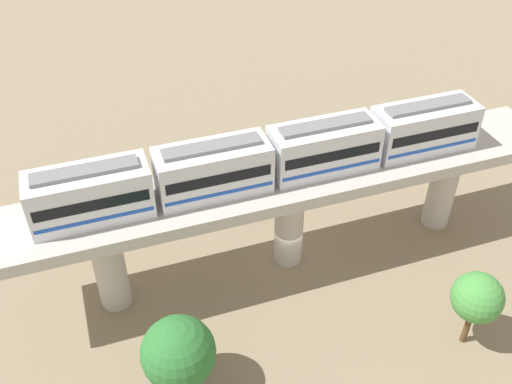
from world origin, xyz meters
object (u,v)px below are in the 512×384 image
at_px(tree_mid_lot, 178,353).
at_px(parked_car_silver, 254,198).
at_px(train, 270,158).
at_px(parked_car_red, 366,148).
at_px(parked_car_orange, 124,213).
at_px(tree_near_viaduct, 477,298).

bearing_deg(tree_mid_lot, parked_car_silver, 147.26).
height_order(train, parked_car_red, train).
bearing_deg(tree_mid_lot, parked_car_red, 130.32).
distance_m(parked_car_orange, tree_near_viaduct, 24.63).
distance_m(parked_car_silver, tree_near_viaduct, 17.90).
distance_m(parked_car_red, parked_car_silver, 11.69).
relative_size(parked_car_orange, parked_car_silver, 1.02).
distance_m(parked_car_orange, parked_car_silver, 9.64).
xyz_separation_m(train, parked_car_silver, (-6.07, 1.05, -7.92)).
height_order(train, tree_mid_lot, train).
height_order(parked_car_red, tree_near_viaduct, tree_near_viaduct).
xyz_separation_m(train, parked_car_red, (-9.37, 12.27, -7.92)).
bearing_deg(parked_car_red, train, -57.99).
relative_size(parked_car_red, tree_near_viaduct, 0.83).
relative_size(parked_car_red, tree_mid_lot, 0.83).
bearing_deg(parked_car_silver, parked_car_orange, -93.20).
height_order(parked_car_silver, tree_mid_lot, tree_mid_lot).
bearing_deg(parked_car_orange, tree_near_viaduct, 34.01).
distance_m(train, tree_mid_lot, 12.14).
bearing_deg(tree_mid_lot, parked_car_orange, -177.30).
xyz_separation_m(train, tree_near_viaduct, (9.83, 8.70, -4.93)).
bearing_deg(parked_car_silver, tree_near_viaduct, 31.45).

